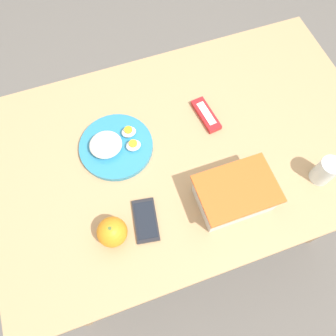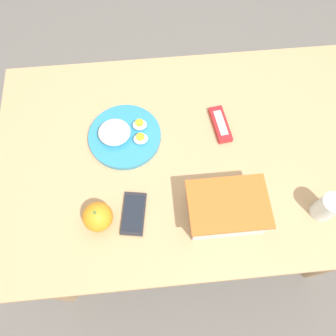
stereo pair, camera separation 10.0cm
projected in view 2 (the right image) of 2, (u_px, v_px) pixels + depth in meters
ground_plane at (183, 216)px, 1.75m from camera, size 10.00×10.00×0.00m
table at (190, 165)px, 1.16m from camera, size 1.28×0.81×0.75m
food_container at (226, 209)px, 0.94m from camera, size 0.22×0.16×0.10m
orange_fruit at (98, 217)px, 0.93m from camera, size 0.09×0.09×0.09m
rice_plate at (123, 135)px, 1.07m from camera, size 0.24×0.24×0.06m
candy_bar at (220, 124)px, 1.09m from camera, size 0.06×0.14×0.02m
cell_phone at (134, 214)px, 0.97m from camera, size 0.09×0.14×0.01m
drinking_glass at (327, 207)px, 0.93m from camera, size 0.06×0.06×0.10m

